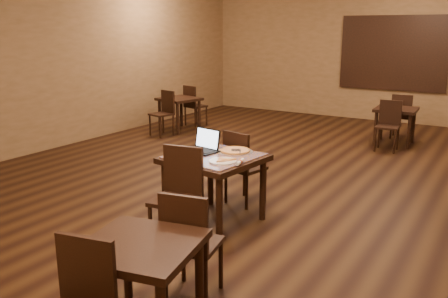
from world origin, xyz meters
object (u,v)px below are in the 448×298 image
Objects in this scene: other_table_c_chair_far at (189,240)px; other_table_c at (141,259)px; laptop at (204,145)px; other_table_a_chair_far at (402,114)px; chair_main_far at (241,164)px; other_table_a_chair_near at (389,122)px; other_table_b_chair_far at (193,103)px; other_table_b at (179,103)px; other_table_b_chair_near at (164,110)px; other_table_a at (396,114)px; pizza_pan at (235,152)px; tiled_table at (214,164)px; chair_main_near at (179,190)px.

other_table_c is at bearing 76.22° from other_table_c_chair_far.
laptop reaches higher than other_table_c.
chair_main_far is at bearing 76.08° from other_table_a_chair_far.
other_table_a_chair_near is 0.98× the size of other_table_b_chair_far.
other_table_b_chair_near is (0.02, -0.52, -0.07)m from other_table_b.
other_table_b_chair_near reaches higher than other_table_a_chair_far.
other_table_a_chair_near reaches higher than other_table_a.
other_table_a is at bearing 86.17° from other_table_a_chair_far.
other_table_a is at bearing 80.84° from pizza_pan.
other_table_c is (3.95, -6.18, 0.08)m from other_table_b_chair_far.
other_table_a_chair_far is 0.99× the size of other_table_b.
laptop is 1.00× the size of pizza_pan.
tiled_table is 1.18× the size of other_table_a_chair_far.
other_table_b_chair_far is (-4.14, -0.58, -0.06)m from other_table_a.
chair_main_near is (-0.02, -0.62, -0.11)m from tiled_table.
laptop is at bearing -32.14° from other_table_b_chair_near.
other_table_c_chair_far is at bearing -39.20° from other_table_b.
other_table_c is (-0.18, -6.26, 0.09)m from other_table_a_chair_near.
other_table_c_chair_far is at bearing -57.19° from tiled_table.
laptop reaches higher than pizza_pan.
tiled_table is 1.06× the size of chair_main_near.
other_table_a_chair_far reaches higher than tiled_table.
other_table_b_chair_far is (-4.14, -1.09, 0.01)m from other_table_a_chair_far.
other_table_b_chair_far is at bearing 105.22° from other_table_b_chair_near.
other_table_c reaches higher than other_table_a.
other_table_a_chair_far is (0.86, 5.32, -0.17)m from tiled_table.
other_table_c_chair_far is (3.93, -4.61, 0.01)m from other_table_b_chair_near.
pizza_pan is 0.44× the size of other_table_b_chair_far.
other_table_a_chair_far is (0.88, 5.94, -0.06)m from chair_main_near.
laptop reaches higher than tiled_table.
other_table_a_chair_far is 0.96× the size of other_table_c_chair_far.
laptop is at bearing -71.90° from other_table_c_chair_far.
other_table_a_chair_near is (0.73, 4.07, -0.28)m from pizza_pan.
chair_main_near is at bearing 137.20° from other_table_b_chair_far.
laptop is at bearing -105.99° from other_table_a.
pizza_pan is 4.64m from other_table_a.
pizza_pan is 5.25m from other_table_b_chair_far.
other_table_b_chair_near is at bearing 142.54° from tiled_table.
pizza_pan is at bearing 143.67° from other_table_b_chair_far.
pizza_pan is 5.14m from other_table_a_chair_far.
other_table_a_chair_near is at bearing 86.17° from other_table_a_chair_far.
other_table_c is (3.93, -5.66, 0.01)m from other_table_b.
other_table_b is (-4.12, -1.61, 0.08)m from other_table_a_chair_far.
chair_main_near is 5.84m from other_table_b_chair_far.
chair_main_far reaches higher than pizza_pan.
tiled_table is 1.12× the size of chair_main_far.
chair_main_near is at bearing -84.33° from tiled_table.
other_table_a_chair_near reaches higher than pizza_pan.
other_table_b_chair_near is at bearing 115.27° from other_table_c.
other_table_c is 0.98× the size of other_table_c_chair_far.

